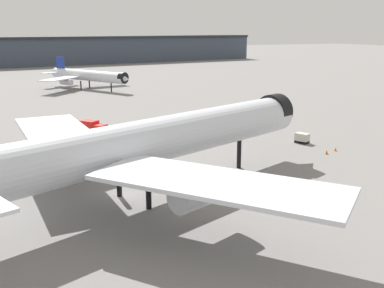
% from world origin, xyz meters
% --- Properties ---
extents(ground, '(900.00, 900.00, 0.00)m').
position_xyz_m(ground, '(0.00, 0.00, 0.00)').
color(ground, slate).
extents(airliner_near_gate, '(58.62, 52.36, 15.87)m').
position_xyz_m(airliner_near_gate, '(2.36, -2.06, 6.99)').
color(airliner_near_gate, silver).
rests_on(airliner_near_gate, ground).
extents(airliner_far_taxiway, '(33.09, 36.69, 10.50)m').
position_xyz_m(airliner_far_taxiway, '(19.38, 105.02, 4.63)').
color(airliner_far_taxiway, silver).
rests_on(airliner_far_taxiway, ground).
extents(terminal_building, '(222.63, 44.46, 27.89)m').
position_xyz_m(terminal_building, '(45.11, 222.96, 8.21)').
color(terminal_building, '#3D4756').
rests_on(terminal_building, ground).
extents(service_truck_front, '(5.15, 5.78, 3.00)m').
position_xyz_m(service_truck_front, '(4.15, 34.09, 1.59)').
color(service_truck_front, black).
rests_on(service_truck_front, ground).
extents(baggage_cart_trailing, '(2.56, 2.79, 1.82)m').
position_xyz_m(baggage_cart_trailing, '(37.41, 11.93, 0.98)').
color(baggage_cart_trailing, black).
rests_on(baggage_cart_trailing, ground).
extents(traffic_cone_near_nose, '(0.56, 0.56, 0.69)m').
position_xyz_m(traffic_cone_near_nose, '(36.23, 4.01, 0.35)').
color(traffic_cone_near_nose, '#F2600C').
rests_on(traffic_cone_near_nose, ground).
extents(traffic_cone_wingtip, '(0.49, 0.49, 0.61)m').
position_xyz_m(traffic_cone_wingtip, '(39.01, 4.95, 0.30)').
color(traffic_cone_wingtip, '#F2600C').
rests_on(traffic_cone_wingtip, ground).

